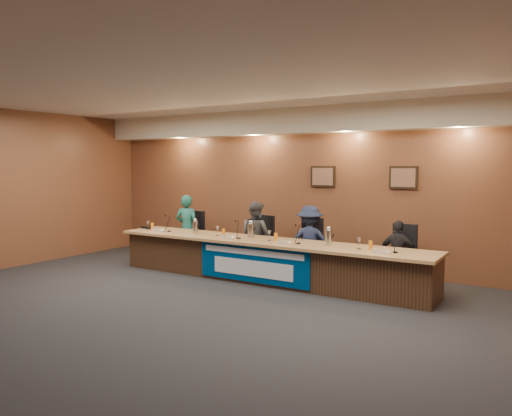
# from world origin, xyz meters

# --- Properties ---
(floor) EXTENTS (10.00, 10.00, 0.00)m
(floor) POSITION_xyz_m (0.00, 0.00, 0.00)
(floor) COLOR black
(floor) RESTS_ON ground
(ceiling) EXTENTS (10.00, 8.00, 0.04)m
(ceiling) POSITION_xyz_m (0.00, 0.00, 3.20)
(ceiling) COLOR silver
(ceiling) RESTS_ON wall_back
(wall_back) EXTENTS (10.00, 0.04, 3.20)m
(wall_back) POSITION_xyz_m (0.00, 4.00, 1.60)
(wall_back) COLOR brown
(wall_back) RESTS_ON floor
(soffit) EXTENTS (10.00, 0.50, 0.50)m
(soffit) POSITION_xyz_m (0.00, 3.75, 2.95)
(soffit) COLOR beige
(soffit) RESTS_ON wall_back
(dais_body) EXTENTS (6.00, 0.80, 0.70)m
(dais_body) POSITION_xyz_m (0.00, 2.40, 0.35)
(dais_body) COLOR #3A2415
(dais_body) RESTS_ON floor
(dais_top) EXTENTS (6.10, 0.95, 0.05)m
(dais_top) POSITION_xyz_m (0.00, 2.35, 0.72)
(dais_top) COLOR #AA7E4E
(dais_top) RESTS_ON dais_body
(banner) EXTENTS (2.20, 0.02, 0.65)m
(banner) POSITION_xyz_m (0.00, 1.99, 0.38)
(banner) COLOR navy
(banner) RESTS_ON dais_body
(banner_text_upper) EXTENTS (2.00, 0.01, 0.10)m
(banner_text_upper) POSITION_xyz_m (0.00, 1.97, 0.58)
(banner_text_upper) COLOR silver
(banner_text_upper) RESTS_ON banner
(banner_text_lower) EXTENTS (1.60, 0.01, 0.28)m
(banner_text_lower) POSITION_xyz_m (0.00, 1.97, 0.30)
(banner_text_lower) COLOR silver
(banner_text_lower) RESTS_ON banner
(wall_photo_left) EXTENTS (0.52, 0.04, 0.42)m
(wall_photo_left) POSITION_xyz_m (0.40, 3.97, 1.85)
(wall_photo_left) COLOR black
(wall_photo_left) RESTS_ON wall_back
(wall_photo_right) EXTENTS (0.52, 0.04, 0.42)m
(wall_photo_right) POSITION_xyz_m (2.00, 3.97, 1.85)
(wall_photo_right) COLOR black
(wall_photo_right) RESTS_ON wall_back
(panelist_a) EXTENTS (0.59, 0.46, 1.45)m
(panelist_a) POSITION_xyz_m (-2.36, 3.06, 0.72)
(panelist_a) COLOR #1B5B51
(panelist_a) RESTS_ON floor
(panelist_b) EXTENTS (0.78, 0.68, 1.37)m
(panelist_b) POSITION_xyz_m (-0.61, 3.06, 0.69)
(panelist_b) COLOR #494A4E
(panelist_b) RESTS_ON floor
(panelist_c) EXTENTS (0.99, 0.79, 1.34)m
(panelist_c) POSITION_xyz_m (0.56, 3.06, 0.67)
(panelist_c) COLOR #19213D
(panelist_c) RESTS_ON floor
(panelist_d) EXTENTS (0.70, 0.33, 1.16)m
(panelist_d) POSITION_xyz_m (2.21, 3.06, 0.58)
(panelist_d) COLOR black
(panelist_d) RESTS_ON floor
(office_chair_a) EXTENTS (0.53, 0.53, 0.08)m
(office_chair_a) POSITION_xyz_m (-2.36, 3.16, 0.48)
(office_chair_a) COLOR black
(office_chair_a) RESTS_ON floor
(office_chair_b) EXTENTS (0.58, 0.58, 0.08)m
(office_chair_b) POSITION_xyz_m (-0.61, 3.16, 0.48)
(office_chair_b) COLOR black
(office_chair_b) RESTS_ON floor
(office_chair_c) EXTENTS (0.63, 0.63, 0.08)m
(office_chair_c) POSITION_xyz_m (0.56, 3.16, 0.48)
(office_chair_c) COLOR black
(office_chair_c) RESTS_ON floor
(office_chair_d) EXTENTS (0.51, 0.51, 0.08)m
(office_chair_d) POSITION_xyz_m (2.21, 3.16, 0.48)
(office_chair_d) COLOR black
(office_chair_d) RESTS_ON floor
(nameplate_a) EXTENTS (0.24, 0.08, 0.10)m
(nameplate_a) POSITION_xyz_m (-2.35, 2.12, 0.80)
(nameplate_a) COLOR white
(nameplate_a) RESTS_ON dais_top
(microphone_a) EXTENTS (0.07, 0.07, 0.02)m
(microphone_a) POSITION_xyz_m (-2.17, 2.28, 0.76)
(microphone_a) COLOR black
(microphone_a) RESTS_ON dais_top
(juice_glass_a) EXTENTS (0.06, 0.06, 0.15)m
(juice_glass_a) POSITION_xyz_m (-2.62, 2.27, 0.82)
(juice_glass_a) COLOR orange
(juice_glass_a) RESTS_ON dais_top
(water_glass_a) EXTENTS (0.08, 0.08, 0.18)m
(water_glass_a) POSITION_xyz_m (-2.75, 2.28, 0.84)
(water_glass_a) COLOR silver
(water_glass_a) RESTS_ON dais_top
(nameplate_b) EXTENTS (0.24, 0.08, 0.10)m
(nameplate_b) POSITION_xyz_m (-0.62, 2.07, 0.80)
(nameplate_b) COLOR white
(nameplate_b) RESTS_ON dais_top
(microphone_b) EXTENTS (0.07, 0.07, 0.02)m
(microphone_b) POSITION_xyz_m (-0.45, 2.22, 0.76)
(microphone_b) COLOR black
(microphone_b) RESTS_ON dais_top
(juice_glass_b) EXTENTS (0.06, 0.06, 0.15)m
(juice_glass_b) POSITION_xyz_m (-0.84, 2.30, 0.82)
(juice_glass_b) COLOR orange
(juice_glass_b) RESTS_ON dais_top
(water_glass_b) EXTENTS (0.08, 0.08, 0.18)m
(water_glass_b) POSITION_xyz_m (-1.00, 2.33, 0.84)
(water_glass_b) COLOR silver
(water_glass_b) RESTS_ON dais_top
(nameplate_c) EXTENTS (0.24, 0.08, 0.10)m
(nameplate_c) POSITION_xyz_m (0.54, 2.07, 0.80)
(nameplate_c) COLOR white
(nameplate_c) RESTS_ON dais_top
(microphone_c) EXTENTS (0.07, 0.07, 0.02)m
(microphone_c) POSITION_xyz_m (0.74, 2.27, 0.76)
(microphone_c) COLOR black
(microphone_c) RESTS_ON dais_top
(juice_glass_c) EXTENTS (0.06, 0.06, 0.15)m
(juice_glass_c) POSITION_xyz_m (0.28, 2.30, 0.82)
(juice_glass_c) COLOR orange
(juice_glass_c) RESTS_ON dais_top
(water_glass_c) EXTENTS (0.08, 0.08, 0.18)m
(water_glass_c) POSITION_xyz_m (0.14, 2.32, 0.84)
(water_glass_c) COLOR silver
(water_glass_c) RESTS_ON dais_top
(nameplate_d) EXTENTS (0.24, 0.08, 0.10)m
(nameplate_d) POSITION_xyz_m (2.21, 2.07, 0.80)
(nameplate_d) COLOR white
(nameplate_d) RESTS_ON dais_top
(microphone_d) EXTENTS (0.07, 0.07, 0.02)m
(microphone_d) POSITION_xyz_m (2.38, 2.28, 0.76)
(microphone_d) COLOR black
(microphone_d) RESTS_ON dais_top
(juice_glass_d) EXTENTS (0.06, 0.06, 0.15)m
(juice_glass_d) POSITION_xyz_m (1.98, 2.31, 0.82)
(juice_glass_d) COLOR orange
(juice_glass_d) RESTS_ON dais_top
(water_glass_d) EXTENTS (0.08, 0.08, 0.18)m
(water_glass_d) POSITION_xyz_m (1.79, 2.31, 0.84)
(water_glass_d) COLOR silver
(water_glass_d) RESTS_ON dais_top
(carafe_left) EXTENTS (0.11, 0.11, 0.24)m
(carafe_left) POSITION_xyz_m (-1.56, 2.35, 0.87)
(carafe_left) COLOR silver
(carafe_left) RESTS_ON dais_top
(carafe_mid) EXTENTS (0.12, 0.12, 0.26)m
(carafe_mid) POSITION_xyz_m (-0.33, 2.45, 0.88)
(carafe_mid) COLOR silver
(carafe_mid) RESTS_ON dais_top
(carafe_right) EXTENTS (0.11, 0.11, 0.26)m
(carafe_right) POSITION_xyz_m (1.23, 2.40, 0.88)
(carafe_right) COLOR silver
(carafe_right) RESTS_ON dais_top
(speakerphone) EXTENTS (0.32, 0.32, 0.05)m
(speakerphone) POSITION_xyz_m (-2.89, 2.43, 0.78)
(speakerphone) COLOR black
(speakerphone) RESTS_ON dais_top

